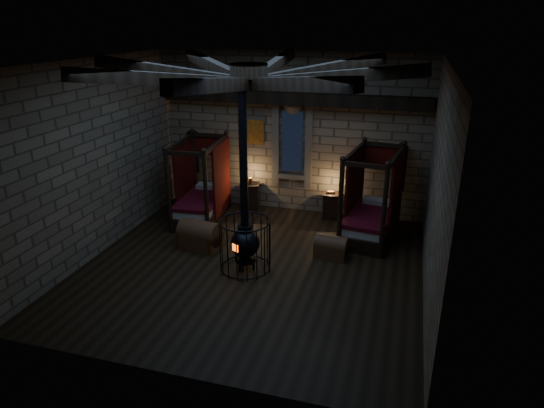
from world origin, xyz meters
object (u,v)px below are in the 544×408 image
(bed_right, at_px, (371,216))
(trunk_right, at_px, (331,247))
(trunk_left, at_px, (200,236))
(bed_left, at_px, (202,200))
(stove, at_px, (245,241))

(bed_right, relative_size, trunk_right, 2.90)
(trunk_right, bearing_deg, trunk_left, -167.57)
(bed_right, distance_m, trunk_left, 4.07)
(bed_left, distance_m, stove, 3.07)
(bed_right, xyz_separation_m, trunk_left, (-3.68, -1.71, -0.22))
(bed_right, bearing_deg, bed_left, -171.57)
(bed_left, relative_size, stove, 0.51)
(bed_left, bearing_deg, stove, -54.55)
(bed_left, bearing_deg, trunk_right, -24.70)
(bed_left, height_order, stove, stove)
(stove, bearing_deg, trunk_right, 56.90)
(trunk_left, relative_size, stove, 0.25)
(trunk_right, xyz_separation_m, stove, (-1.64, -1.04, 0.42))
(bed_right, bearing_deg, trunk_right, -110.52)
(bed_left, relative_size, bed_right, 0.97)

